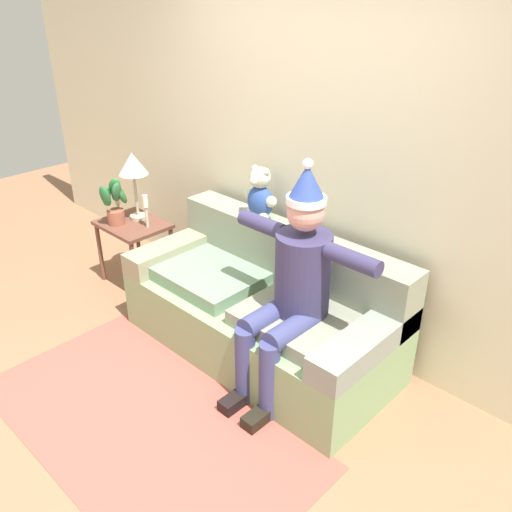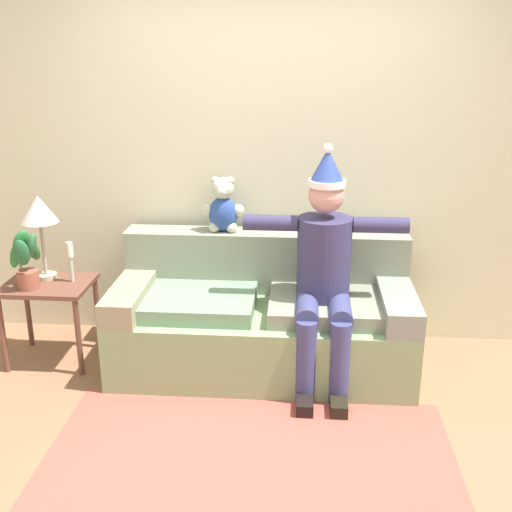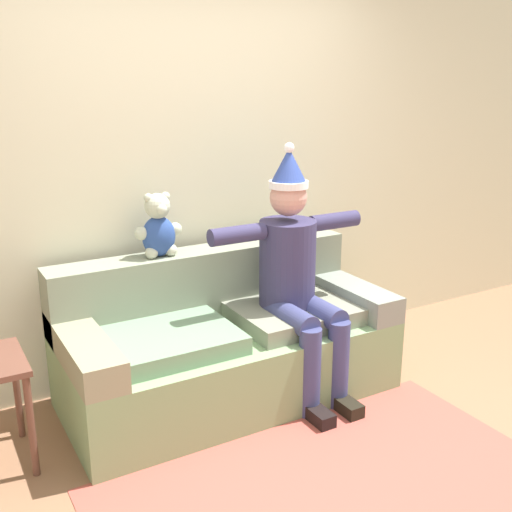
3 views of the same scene
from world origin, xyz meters
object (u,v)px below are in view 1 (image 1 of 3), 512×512
(side_table, at_px, (134,233))
(candle_tall, at_px, (118,202))
(table_lamp, at_px, (133,167))
(candle_short, at_px, (146,207))
(couch, at_px, (264,308))
(potted_plant, at_px, (114,201))
(teddy_bear, at_px, (260,195))
(person_seated, at_px, (293,283))

(side_table, bearing_deg, candle_tall, -172.81)
(table_lamp, distance_m, candle_short, 0.34)
(couch, height_order, candle_tall, couch)
(potted_plant, xyz_separation_m, candle_tall, (-0.08, 0.08, -0.05))
(candle_short, bearing_deg, side_table, -165.85)
(teddy_bear, bearing_deg, candle_tall, -164.58)
(person_seated, distance_m, teddy_bear, 0.85)
(candle_short, bearing_deg, couch, 1.44)
(potted_plant, height_order, candle_short, potted_plant)
(couch, height_order, potted_plant, potted_plant)
(teddy_bear, distance_m, candle_short, 1.06)
(person_seated, xyz_separation_m, candle_tall, (-1.98, 0.07, -0.05))
(teddy_bear, height_order, candle_tall, teddy_bear)
(couch, height_order, candle_short, couch)
(couch, bearing_deg, side_table, -177.12)
(side_table, xyz_separation_m, candle_short, (0.16, 0.04, 0.27))
(potted_plant, bearing_deg, teddy_bear, 19.73)
(person_seated, xyz_separation_m, potted_plant, (-1.90, -0.00, 0.01))
(couch, distance_m, candle_tall, 1.64)
(candle_tall, bearing_deg, couch, 3.31)
(teddy_bear, bearing_deg, table_lamp, -168.11)
(person_seated, relative_size, candle_short, 5.47)
(couch, relative_size, side_table, 3.42)
(table_lamp, xyz_separation_m, candle_short, (0.20, -0.05, -0.27))
(teddy_bear, height_order, side_table, teddy_bear)
(couch, height_order, person_seated, person_seated)
(candle_tall, bearing_deg, potted_plant, -45.10)
(person_seated, distance_m, potted_plant, 1.90)
(table_lamp, relative_size, candle_tall, 2.43)
(candle_tall, height_order, candle_short, candle_short)
(side_table, height_order, candle_short, candle_short)
(person_seated, distance_m, table_lamp, 1.89)
(side_table, xyz_separation_m, potted_plant, (-0.08, -0.10, 0.29))
(teddy_bear, bearing_deg, potted_plant, -160.27)
(couch, xyz_separation_m, potted_plant, (-1.51, -0.17, 0.44))
(side_table, relative_size, potted_plant, 1.42)
(candle_short, bearing_deg, candle_tall, -169.29)
(table_lamp, relative_size, potted_plant, 1.44)
(candle_short, bearing_deg, person_seated, -4.64)
(person_seated, bearing_deg, side_table, 177.02)
(potted_plant, bearing_deg, table_lamp, 78.39)
(table_lamp, xyz_separation_m, candle_tall, (-0.12, -0.11, -0.30))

